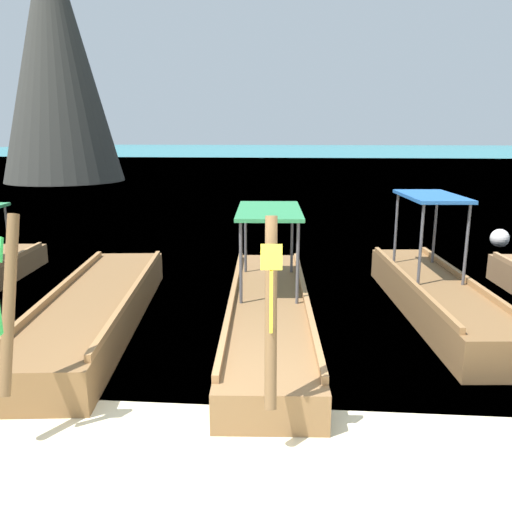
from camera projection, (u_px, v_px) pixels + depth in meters
ground at (230, 464)px, 4.98m from camera, size 120.00×120.00×0.00m
sea_water at (294, 157)px, 64.18m from camera, size 120.00×120.00×0.00m
longtail_boat_green_ribbon at (96, 309)px, 8.44m from camera, size 1.94×6.30×2.29m
longtail_boat_yellow_ribbon at (269, 310)px, 8.38m from camera, size 1.64×6.56×2.33m
longtail_boat_turquoise_ribbon at (437, 295)px, 8.94m from camera, size 1.53×5.60×2.65m
karst_rock at (57, 58)px, 31.84m from camera, size 7.40×7.40×15.30m
mooring_buoy_near at (500, 238)px, 14.25m from camera, size 0.51×0.51×0.51m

